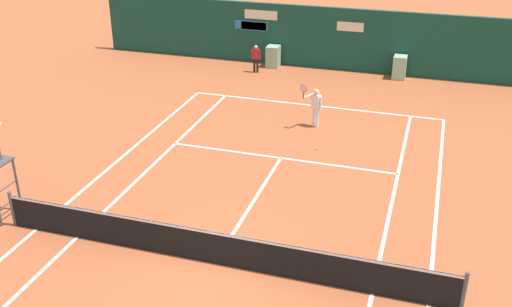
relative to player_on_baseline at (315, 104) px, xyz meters
The scene contains 7 objects.
ground_plane 8.98m from the player_on_baseline, 93.27° to the right, with size 80.00×80.00×0.01m.
tennis_net 9.51m from the player_on_baseline, 93.07° to the right, with size 12.10×0.10×1.07m.
sponsor_back_wall 7.52m from the player_on_baseline, 93.97° to the left, with size 25.00×1.02×3.05m.
player_on_baseline is the anchor object (origin of this frame).
ball_kid_right_post 7.18m from the player_on_baseline, 126.05° to the left, with size 0.45×0.20×1.36m.
tennis_ball_mid_court 2.29m from the player_on_baseline, 74.84° to the right, with size 0.07×0.07×0.07m, color #CCE033.
tennis_ball_by_sideline 2.30m from the player_on_baseline, 37.99° to the left, with size 0.07×0.07×0.07m, color #CCE033.
Camera 1 is at (4.77, -11.58, 9.11)m, focal length 41.87 mm.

